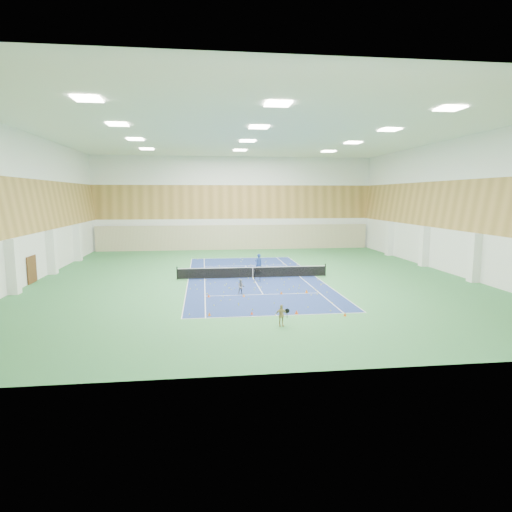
# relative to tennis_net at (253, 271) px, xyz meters

# --- Properties ---
(ground) EXTENTS (40.00, 40.00, 0.00)m
(ground) POSITION_rel_tennis_net_xyz_m (0.00, 0.00, -0.55)
(ground) COLOR #327640
(ground) RESTS_ON ground
(room_shell) EXTENTS (36.00, 40.00, 12.00)m
(room_shell) POSITION_rel_tennis_net_xyz_m (0.00, 0.00, 5.45)
(room_shell) COLOR white
(room_shell) RESTS_ON ground
(wood_cladding) EXTENTS (36.00, 40.00, 8.00)m
(wood_cladding) POSITION_rel_tennis_net_xyz_m (0.00, 0.00, 7.45)
(wood_cladding) COLOR #AD8240
(wood_cladding) RESTS_ON room_shell
(ceiling_light_grid) EXTENTS (21.40, 25.40, 0.06)m
(ceiling_light_grid) POSITION_rel_tennis_net_xyz_m (0.00, 0.00, 11.37)
(ceiling_light_grid) COLOR white
(ceiling_light_grid) RESTS_ON room_shell
(court_surface) EXTENTS (10.97, 23.77, 0.01)m
(court_surface) POSITION_rel_tennis_net_xyz_m (0.00, 0.00, -0.55)
(court_surface) COLOR navy
(court_surface) RESTS_ON ground
(tennis_balls_scatter) EXTENTS (10.57, 22.77, 0.07)m
(tennis_balls_scatter) POSITION_rel_tennis_net_xyz_m (0.00, 0.00, -0.50)
(tennis_balls_scatter) COLOR yellow
(tennis_balls_scatter) RESTS_ON ground
(tennis_net) EXTENTS (12.80, 0.10, 1.10)m
(tennis_net) POSITION_rel_tennis_net_xyz_m (0.00, 0.00, 0.00)
(tennis_net) COLOR black
(tennis_net) RESTS_ON ground
(back_curtain) EXTENTS (35.40, 0.16, 3.20)m
(back_curtain) POSITION_rel_tennis_net_xyz_m (0.00, 19.75, 1.05)
(back_curtain) COLOR #C6B793
(back_curtain) RESTS_ON ground
(door_left_b) EXTENTS (0.08, 1.80, 2.20)m
(door_left_b) POSITION_rel_tennis_net_xyz_m (-17.92, 0.00, 0.55)
(door_left_b) COLOR #593319
(door_left_b) RESTS_ON ground
(coach) EXTENTS (0.77, 0.63, 1.82)m
(coach) POSITION_rel_tennis_net_xyz_m (0.74, 1.87, 0.36)
(coach) COLOR navy
(coach) RESTS_ON ground
(child_court) EXTENTS (0.53, 0.42, 1.06)m
(child_court) POSITION_rel_tennis_net_xyz_m (-1.54, -6.06, -0.02)
(child_court) COLOR gray
(child_court) RESTS_ON ground
(child_apron) EXTENTS (0.72, 0.37, 1.18)m
(child_apron) POSITION_rel_tennis_net_xyz_m (-0.07, -13.85, 0.04)
(child_apron) COLOR tan
(child_apron) RESTS_ON ground
(ball_cart) EXTENTS (0.54, 0.54, 0.90)m
(ball_cart) POSITION_rel_tennis_net_xyz_m (0.19, -1.60, -0.10)
(ball_cart) COLOR black
(ball_cart) RESTS_ON ground
(cone_svc_a) EXTENTS (0.20, 0.20, 0.22)m
(cone_svc_a) POSITION_rel_tennis_net_xyz_m (-3.85, -6.71, -0.44)
(cone_svc_a) COLOR #EA500C
(cone_svc_a) RESTS_ON ground
(cone_svc_b) EXTENTS (0.18, 0.18, 0.20)m
(cone_svc_b) POSITION_rel_tennis_net_xyz_m (-1.43, -6.89, -0.45)
(cone_svc_b) COLOR orange
(cone_svc_b) RESTS_ON ground
(cone_svc_c) EXTENTS (0.20, 0.20, 0.22)m
(cone_svc_c) POSITION_rel_tennis_net_xyz_m (1.32, -6.41, -0.44)
(cone_svc_c) COLOR orange
(cone_svc_c) RESTS_ON ground
(cone_svc_d) EXTENTS (0.23, 0.23, 0.25)m
(cone_svc_d) POSITION_rel_tennis_net_xyz_m (3.20, -6.26, -0.42)
(cone_svc_d) COLOR #D6640B
(cone_svc_d) RESTS_ON ground
(cone_base_a) EXTENTS (0.19, 0.19, 0.21)m
(cone_base_a) POSITION_rel_tennis_net_xyz_m (-3.89, -11.40, -0.45)
(cone_base_a) COLOR orange
(cone_base_a) RESTS_ON ground
(cone_base_b) EXTENTS (0.17, 0.17, 0.19)m
(cone_base_b) POSITION_rel_tennis_net_xyz_m (-1.39, -11.43, -0.46)
(cone_base_b) COLOR #FF420D
(cone_base_b) RESTS_ON ground
(cone_base_c) EXTENTS (0.23, 0.23, 0.25)m
(cone_base_c) POSITION_rel_tennis_net_xyz_m (1.27, -11.68, -0.42)
(cone_base_c) COLOR #D9490B
(cone_base_c) RESTS_ON ground
(cone_base_d) EXTENTS (0.19, 0.19, 0.21)m
(cone_base_d) POSITION_rel_tennis_net_xyz_m (3.99, -12.42, -0.45)
(cone_base_d) COLOR #E95E0C
(cone_base_d) RESTS_ON ground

